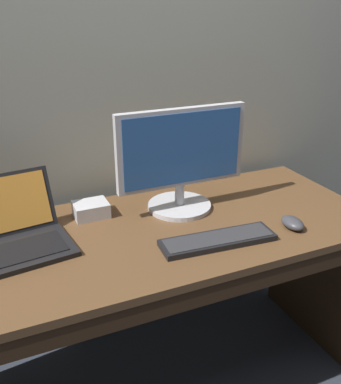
% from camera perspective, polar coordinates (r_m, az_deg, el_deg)
% --- Properties ---
extents(ground_plane, '(14.00, 14.00, 0.00)m').
position_cam_1_polar(ground_plane, '(2.11, -1.74, -23.77)').
color(ground_plane, '#2D333D').
extents(back_wall, '(4.37, 0.04, 2.91)m').
position_cam_1_polar(back_wall, '(1.83, -7.78, 20.44)').
color(back_wall, '#9EA093').
rests_on(back_wall, ground).
extents(desk, '(1.71, 0.71, 0.78)m').
position_cam_1_polar(desk, '(1.72, -1.81, -10.82)').
color(desk, brown).
rests_on(desk, ground).
extents(laptop_black, '(0.38, 0.36, 0.22)m').
position_cam_1_polar(laptop_black, '(1.57, -19.51, -5.78)').
color(laptop_black, black).
rests_on(laptop_black, desk).
extents(external_monitor, '(0.52, 0.26, 0.41)m').
position_cam_1_polar(external_monitor, '(1.69, 1.42, 4.21)').
color(external_monitor, '#B7B7BC').
rests_on(external_monitor, desk).
extents(wired_keyboard, '(0.42, 0.15, 0.02)m').
position_cam_1_polar(wired_keyboard, '(1.54, 6.21, -6.24)').
color(wired_keyboard, black).
rests_on(wired_keyboard, desk).
extents(computer_mouse, '(0.07, 0.11, 0.04)m').
position_cam_1_polar(computer_mouse, '(1.69, 15.63, -3.91)').
color(computer_mouse, '#38383D').
rests_on(computer_mouse, desk).
extents(external_drive_box, '(0.13, 0.11, 0.06)m').
position_cam_1_polar(external_drive_box, '(1.73, -10.33, -2.26)').
color(external_drive_box, silver).
rests_on(external_drive_box, desk).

